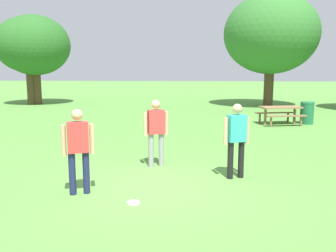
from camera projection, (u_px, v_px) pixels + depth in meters
name	position (u px, v px, depth m)	size (l,w,h in m)	color
ground_plane	(156.00, 187.00, 7.30)	(120.00, 120.00, 0.00)	#568E3D
person_thrower	(236.00, 136.00, 7.79)	(0.57, 0.34, 1.64)	black
person_catcher	(78.00, 146.00, 6.79)	(0.57, 0.34, 1.64)	#1E234C
person_bystander	(156.00, 129.00, 8.72)	(0.58, 0.34, 1.64)	gray
frisbee	(133.00, 203.00, 6.44)	(0.24, 0.24, 0.03)	white
picnic_table_near	(280.00, 111.00, 15.39)	(1.97, 1.76, 0.77)	olive
trash_can_beside_table	(307.00, 113.00, 15.57)	(0.59, 0.59, 0.96)	#1E663D
tree_tall_left	(28.00, 45.00, 23.34)	(4.25, 4.25, 5.69)	#4C3823
tree_broad_center	(35.00, 46.00, 23.47)	(4.56, 4.56, 5.80)	#4C3823
tree_far_right	(271.00, 34.00, 22.13)	(5.76, 5.76, 6.92)	#4C3823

